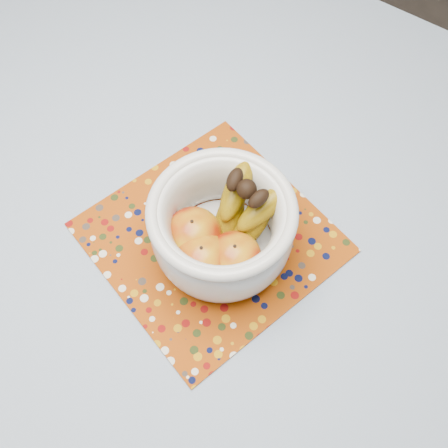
# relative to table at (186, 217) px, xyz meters

# --- Properties ---
(table) EXTENTS (1.20, 1.20, 0.75)m
(table) POSITION_rel_table_xyz_m (0.00, 0.00, 0.00)
(table) COLOR brown
(table) RESTS_ON ground
(tablecloth) EXTENTS (1.32, 1.32, 0.01)m
(tablecloth) POSITION_rel_table_xyz_m (0.00, 0.00, 0.08)
(tablecloth) COLOR slate
(tablecloth) RESTS_ON table
(placemat) EXTENTS (0.43, 0.43, 0.00)m
(placemat) POSITION_rel_table_xyz_m (0.09, -0.04, 0.09)
(placemat) COLOR #893607
(placemat) RESTS_ON tablecloth
(fruit_bowl) EXTENTS (0.22, 0.22, 0.16)m
(fruit_bowl) POSITION_rel_table_xyz_m (0.13, -0.05, 0.17)
(fruit_bowl) COLOR silver
(fruit_bowl) RESTS_ON placemat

